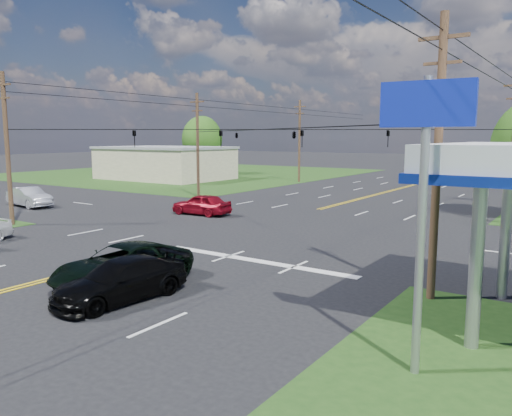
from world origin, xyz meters
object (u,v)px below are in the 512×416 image
Objects in this scene: tree_far_l at (202,139)px; polesign_se at (425,150)px; retail_nw at (165,164)px; sedan_silver at (29,197)px; pole_nw at (198,144)px; pole_se at (438,156)px; pole_sw at (7,147)px; pickup_dkgreen at (123,265)px; pole_left_far at (299,140)px; suv_black at (121,280)px.

tree_far_l reaches higher than polesign_se.
tree_far_l reaches higher than retail_nw.
sedan_silver is (12.11, -35.60, -4.41)m from tree_far_l.
pole_se is at bearing -34.70° from pole_nw.
pole_sw is 1.72× the size of pickup_dkgreen.
pole_sw is 17.23m from pickup_dkgreen.
retail_nw is at bearing -78.69° from tree_far_l.
retail_nw is 35.48m from pole_sw.
pole_sw is at bearing 180.00° from pole_se.
tree_far_l is at bearing 101.31° from retail_nw.
polesign_se is at bearing -78.31° from pole_se.
sedan_silver is 0.70× the size of polesign_se.
pole_left_far is 1.81× the size of pickup_dkgreen.
suv_black is (36.28, -47.06, -4.49)m from tree_far_l.
pole_se is at bearing 41.59° from suv_black.
pickup_dkgreen is (16.00, -41.87, -4.40)m from pole_left_far.
pole_se is 1.99× the size of sedan_silver.
tree_far_l is (-19.00, 4.00, 0.03)m from pole_left_far.
pickup_dkgreen is at bearing 175.27° from polesign_se.
tree_far_l is at bearing 114.86° from pole_sw.
pole_left_far reaches higher than sedan_silver.
suv_black is 0.71× the size of polesign_se.
pole_se is 60.88m from tree_far_l.
sedan_silver is at bearing -102.30° from pole_left_far.
pole_nw is 29.83m from tree_far_l.
pole_nw reaches higher than tree_far_l.
pole_sw reaches higher than suv_black.
pickup_dkgreen is (35.00, -45.87, -4.43)m from tree_far_l.
pole_nw reaches higher than suv_black.
tree_far_l is 1.83× the size of sedan_silver.
pole_nw is 36.14m from polesign_se.
polesign_se is (46.20, -46.79, 0.06)m from tree_far_l.
sedan_silver is at bearing 161.43° from suv_black.
pole_left_far is at bearing 118.67° from suv_black.
pole_se is at bearing -54.90° from pole_left_far.
pole_sw reaches higher than retail_nw.
retail_nw is at bearing 118.74° from pole_sw.
tree_far_l is at bearing 128.98° from pickup_dkgreen.
pole_se reaches higher than polesign_se.
pole_sw is 1.99× the size of sedan_silver.
pole_nw is at bearing -50.44° from tree_far_l.
pole_left_far is at bearing 19.44° from retail_nw.
pole_nw is (-26.00, 18.00, 0.00)m from pole_se.
pole_left_far is at bearing 122.44° from polesign_se.
pickup_dkgreen is 0.81× the size of polesign_se.
tree_far_l is 37.86m from sedan_silver.
retail_nw is 53.09m from pole_se.
pole_left_far is at bearing -6.92° from sedan_silver.
pole_nw is at bearing 90.00° from pole_sw.
pickup_dkgreen is (16.00, -22.87, -4.15)m from pole_nw.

